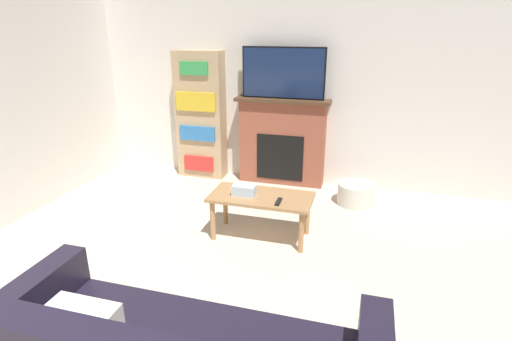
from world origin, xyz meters
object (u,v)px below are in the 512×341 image
at_px(fireplace, 282,141).
at_px(bookshelf, 201,116).
at_px(storage_basket, 356,194).
at_px(coffee_table, 261,202).
at_px(tv, 283,73).

height_order(fireplace, bookshelf, bookshelf).
height_order(fireplace, storage_basket, fireplace).
bearing_deg(bookshelf, coffee_table, -50.03).
xyz_separation_m(tv, storage_basket, (0.99, -0.42, -1.31)).
distance_m(coffee_table, storage_basket, 1.39).
relative_size(fireplace, storage_basket, 2.83).
bearing_deg(storage_basket, tv, 156.95).
bearing_deg(coffee_table, bookshelf, 129.97).
distance_m(fireplace, tv, 0.87).
bearing_deg(coffee_table, fireplace, 94.65).
xyz_separation_m(coffee_table, storage_basket, (0.87, 1.06, -0.25)).
xyz_separation_m(fireplace, bookshelf, (-1.12, -0.02, 0.28)).
bearing_deg(storage_basket, fireplace, 155.98).
bearing_deg(tv, storage_basket, -23.05).
relative_size(tv, coffee_table, 1.05).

